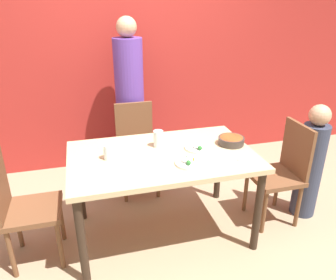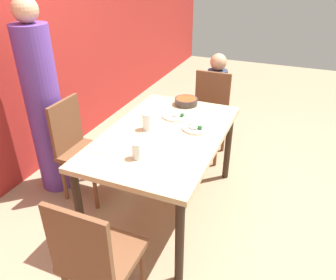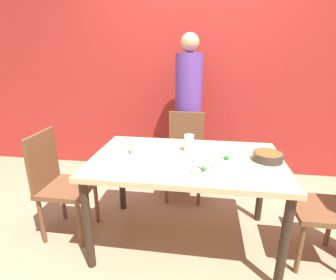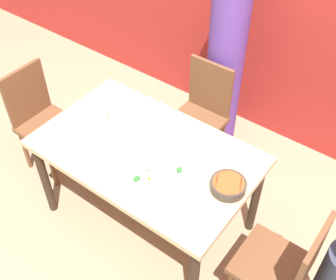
% 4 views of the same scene
% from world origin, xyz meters
% --- Properties ---
extents(ground_plane, '(10.00, 10.00, 0.00)m').
position_xyz_m(ground_plane, '(0.00, 0.00, 0.00)').
color(ground_plane, '#998466').
extents(wall_back, '(10.00, 0.06, 2.70)m').
position_xyz_m(wall_back, '(0.00, 1.49, 1.35)').
color(wall_back, '#A82823').
rests_on(wall_back, ground_plane).
extents(dining_table, '(1.44, 0.89, 0.75)m').
position_xyz_m(dining_table, '(0.00, 0.00, 0.67)').
color(dining_table, tan).
rests_on(dining_table, ground_plane).
extents(chair_adult_spot, '(0.40, 0.40, 0.91)m').
position_xyz_m(chair_adult_spot, '(-0.07, 0.78, 0.49)').
color(chair_adult_spot, brown).
rests_on(chair_adult_spot, ground_plane).
extents(chair_child_spot, '(0.40, 0.40, 0.91)m').
position_xyz_m(chair_child_spot, '(1.06, -0.06, 0.49)').
color(chair_child_spot, brown).
rests_on(chair_child_spot, ground_plane).
extents(chair_empty_left, '(0.40, 0.40, 0.91)m').
position_xyz_m(chair_empty_left, '(-1.06, -0.03, 0.49)').
color(chair_empty_left, brown).
rests_on(chair_empty_left, ground_plane).
extents(person_adult, '(0.30, 0.30, 1.71)m').
position_xyz_m(person_adult, '(-0.07, 1.10, 0.80)').
color(person_adult, '#5B3893').
rests_on(person_adult, ground_plane).
extents(person_child, '(0.22, 0.22, 1.06)m').
position_xyz_m(person_child, '(1.34, -0.06, 0.50)').
color(person_child, '#33384C').
rests_on(person_child, ground_plane).
extents(bowl_curry, '(0.21, 0.21, 0.06)m').
position_xyz_m(bowl_curry, '(0.60, 0.03, 0.78)').
color(bowl_curry, '#3D332D').
rests_on(bowl_curry, dining_table).
extents(plate_rice_adult, '(0.23, 0.23, 0.05)m').
position_xyz_m(plate_rice_adult, '(0.16, -0.21, 0.76)').
color(plate_rice_adult, white).
rests_on(plate_rice_adult, dining_table).
extents(plate_rice_child, '(0.24, 0.24, 0.05)m').
position_xyz_m(plate_rice_child, '(0.31, 0.02, 0.76)').
color(plate_rice_child, white).
rests_on(plate_rice_child, dining_table).
extents(glass_water_tall, '(0.07, 0.07, 0.12)m').
position_xyz_m(glass_water_tall, '(-0.41, 0.03, 0.81)').
color(glass_water_tall, silver).
rests_on(glass_water_tall, dining_table).
extents(glass_water_short, '(0.08, 0.08, 0.14)m').
position_xyz_m(glass_water_short, '(0.01, 0.15, 0.82)').
color(glass_water_short, silver).
rests_on(glass_water_short, dining_table).
extents(napkin_folded, '(0.14, 0.14, 0.01)m').
position_xyz_m(napkin_folded, '(-0.40, 0.29, 0.75)').
color(napkin_folded, white).
rests_on(napkin_folded, dining_table).
extents(fork_steel, '(0.18, 0.06, 0.01)m').
position_xyz_m(fork_steel, '(-0.28, -0.13, 0.75)').
color(fork_steel, silver).
rests_on(fork_steel, dining_table).
extents(spoon_steel, '(0.18, 0.07, 0.01)m').
position_xyz_m(spoon_steel, '(0.61, -0.27, 0.75)').
color(spoon_steel, silver).
rests_on(spoon_steel, dining_table).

